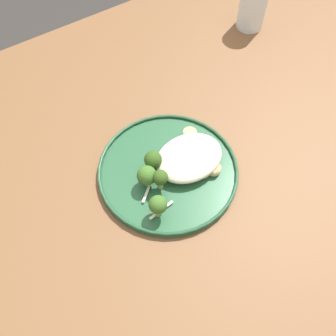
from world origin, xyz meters
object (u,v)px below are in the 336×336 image
(water_glass, at_px, (252,9))
(broccoli_floret_rear_charred, at_px, (160,178))
(seared_scallop_on_noodles, at_px, (190,134))
(seared_scallop_left_edge, at_px, (214,169))
(seared_scallop_large_seared, at_px, (168,157))
(seared_scallop_rear_pale, at_px, (202,169))
(broccoli_floret_right_tilted, at_px, (153,160))
(dinner_plate, at_px, (168,171))
(broccoli_floret_center_pile, at_px, (158,205))
(broccoli_floret_near_rim, at_px, (147,176))
(seared_scallop_center_golden, at_px, (186,159))

(water_glass, bearing_deg, broccoli_floret_rear_charred, -147.32)
(water_glass, bearing_deg, seared_scallop_on_noodles, -146.85)
(broccoli_floret_rear_charred, bearing_deg, seared_scallop_left_edge, -13.42)
(seared_scallop_large_seared, distance_m, water_glass, 0.49)
(seared_scallop_rear_pale, height_order, broccoli_floret_right_tilted, broccoli_floret_right_tilted)
(water_glass, bearing_deg, seared_scallop_rear_pale, -140.10)
(dinner_plate, bearing_deg, broccoli_floret_center_pile, -133.33)
(dinner_plate, xyz_separation_m, broccoli_floret_center_pile, (-0.07, -0.07, 0.04))
(broccoli_floret_near_rim, distance_m, broccoli_floret_center_pile, 0.07)
(seared_scallop_rear_pale, relative_size, water_glass, 0.30)
(dinner_plate, bearing_deg, broccoli_floret_right_tilted, 142.32)
(seared_scallop_center_golden, relative_size, seared_scallop_rear_pale, 0.68)
(broccoli_floret_right_tilted, distance_m, water_glass, 0.53)
(water_glass, bearing_deg, seared_scallop_left_edge, -137.55)
(broccoli_floret_rear_charred, bearing_deg, water_glass, 32.68)
(seared_scallop_on_noodles, distance_m, water_glass, 0.42)
(seared_scallop_left_edge, height_order, broccoli_floret_center_pile, broccoli_floret_center_pile)
(broccoli_floret_center_pile, bearing_deg, dinner_plate, 46.67)
(broccoli_floret_right_tilted, bearing_deg, seared_scallop_left_edge, -34.87)
(seared_scallop_center_golden, relative_size, broccoli_floret_near_rim, 0.45)
(dinner_plate, bearing_deg, seared_scallop_on_noodles, 28.85)
(broccoli_floret_right_tilted, bearing_deg, seared_scallop_center_golden, -18.36)
(seared_scallop_rear_pale, bearing_deg, water_glass, 39.90)
(broccoli_floret_near_rim, bearing_deg, seared_scallop_on_noodles, 20.54)
(seared_scallop_on_noodles, height_order, broccoli_floret_near_rim, broccoli_floret_near_rim)
(seared_scallop_rear_pale, distance_m, broccoli_floret_right_tilted, 0.10)
(dinner_plate, xyz_separation_m, broccoli_floret_near_rim, (-0.05, -0.00, 0.03))
(dinner_plate, distance_m, broccoli_floret_right_tilted, 0.05)
(seared_scallop_left_edge, height_order, broccoli_floret_near_rim, broccoli_floret_near_rim)
(seared_scallop_center_golden, relative_size, seared_scallop_left_edge, 0.83)
(broccoli_floret_rear_charred, bearing_deg, dinner_plate, 36.92)
(water_glass, bearing_deg, broccoli_floret_center_pile, -145.37)
(broccoli_floret_center_pile, height_order, water_glass, water_glass)
(seared_scallop_large_seared, bearing_deg, broccoli_floret_center_pile, -131.23)
(seared_scallop_center_golden, relative_size, water_glass, 0.21)
(dinner_plate, bearing_deg, seared_scallop_large_seared, 57.42)
(seared_scallop_center_golden, bearing_deg, dinner_plate, 175.11)
(seared_scallop_center_golden, distance_m, broccoli_floret_center_pile, 0.13)
(dinner_plate, distance_m, broccoli_floret_center_pile, 0.11)
(dinner_plate, distance_m, seared_scallop_on_noodles, 0.10)
(broccoli_floret_center_pile, xyz_separation_m, broccoli_floret_rear_charred, (0.03, 0.05, 0.00))
(broccoli_floret_near_rim, bearing_deg, seared_scallop_large_seared, 20.81)
(broccoli_floret_center_pile, height_order, broccoli_floret_rear_charred, broccoli_floret_center_pile)
(seared_scallop_large_seared, xyz_separation_m, seared_scallop_center_golden, (0.03, -0.02, -0.00))
(dinner_plate, relative_size, seared_scallop_rear_pale, 8.22)
(seared_scallop_center_golden, xyz_separation_m, seared_scallop_left_edge, (0.03, -0.05, -0.00))
(seared_scallop_center_golden, relative_size, broccoli_floret_rear_charred, 0.44)
(seared_scallop_left_edge, bearing_deg, broccoli_floret_right_tilted, 145.13)
(seared_scallop_rear_pale, relative_size, broccoli_floret_near_rim, 0.66)
(seared_scallop_large_seared, bearing_deg, seared_scallop_left_edge, -48.43)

